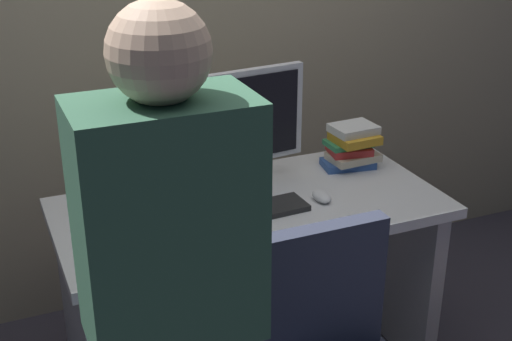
{
  "coord_description": "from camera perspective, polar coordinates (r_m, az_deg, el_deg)",
  "views": [
    {
      "loc": [
        -0.88,
        -2.12,
        1.87
      ],
      "look_at": [
        0.0,
        -0.05,
        0.9
      ],
      "focal_mm": 49.35,
      "sensor_mm": 36.0,
      "label": 1
    }
  ],
  "objects": [
    {
      "name": "desk",
      "position": [
        2.67,
        -0.42,
        -7.18
      ],
      "size": [
        1.4,
        0.69,
        0.75
      ],
      "color": "white",
      "rests_on": "ground"
    },
    {
      "name": "keyboard",
      "position": [
        2.47,
        -0.59,
        -3.44
      ],
      "size": [
        0.44,
        0.15,
        0.02
      ],
      "primitive_type": "cube",
      "rotation": [
        0.0,
        0.0,
        0.04
      ],
      "color": "#262626",
      "rests_on": "desk"
    },
    {
      "name": "mouse",
      "position": [
        2.58,
        5.33,
        -2.1
      ],
      "size": [
        0.06,
        0.1,
        0.03
      ],
      "primitive_type": "ellipsoid",
      "color": "white",
      "rests_on": "desk"
    },
    {
      "name": "book_stack",
      "position": [
        2.86,
        7.76,
        1.94
      ],
      "size": [
        0.23,
        0.17,
        0.18
      ],
      "color": "#3359A5",
      "rests_on": "desk"
    },
    {
      "name": "cup_near_keyboard",
      "position": [
        2.29,
        -9.43,
        -4.81
      ],
      "size": [
        0.07,
        0.07,
        0.1
      ],
      "primitive_type": "cylinder",
      "color": "silver",
      "rests_on": "desk"
    },
    {
      "name": "person_at_desk",
      "position": [
        1.75,
        -6.62,
        -13.02
      ],
      "size": [
        0.4,
        0.24,
        1.64
      ],
      "color": "#262838",
      "rests_on": "ground"
    },
    {
      "name": "monitor",
      "position": [
        2.59,
        -1.48,
        3.8
      ],
      "size": [
        0.54,
        0.16,
        0.46
      ],
      "color": "silver",
      "rests_on": "desk"
    }
  ]
}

